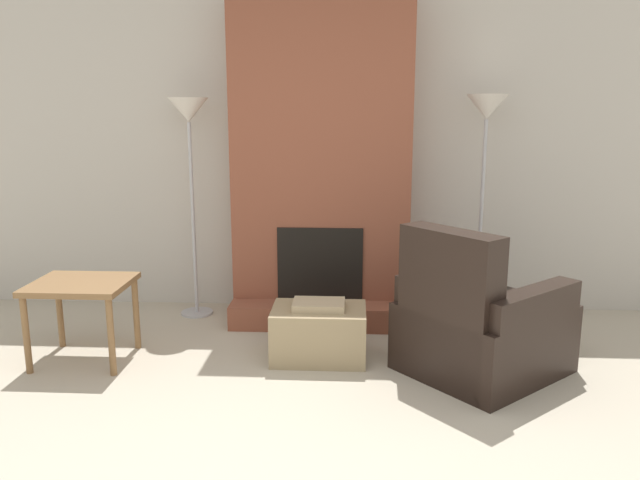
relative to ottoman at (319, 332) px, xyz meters
name	(u,v)px	position (x,y,z in m)	size (l,w,h in m)	color
wall_back	(323,158)	(-0.03, 1.23, 1.11)	(6.92, 0.06, 2.60)	#BCB7AD
fireplace	(321,168)	(-0.03, 0.96, 1.06)	(1.43, 0.71, 2.60)	brown
ottoman	(319,332)	(0.00, 0.00, 0.00)	(0.65, 0.44, 0.42)	#998460
armchair	(477,329)	(1.05, -0.19, 0.12)	(1.26, 1.26, 1.00)	black
side_table	(81,293)	(-1.62, -0.12, 0.29)	(0.65, 0.56, 0.57)	brown
floor_lamp_left	(189,129)	(-1.09, 0.90, 1.36)	(0.32, 0.32, 1.80)	#ADADB2
floor_lamp_right	(486,127)	(1.26, 0.90, 1.38)	(0.32, 0.32, 1.83)	#ADADB2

